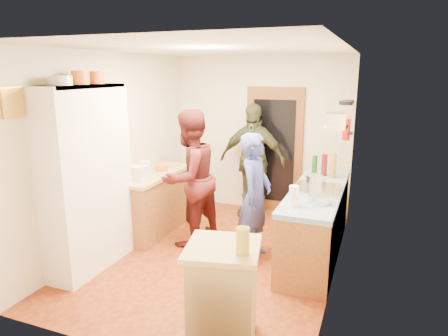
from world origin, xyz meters
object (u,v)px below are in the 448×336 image
Objects in this scene: person_back at (253,161)px; person_hob at (257,198)px; person_left at (194,178)px; hutch_body at (87,180)px; island_base at (223,297)px; right_counter_base at (316,224)px.

person_hob is at bearing -70.80° from person_back.
person_hob is 0.97m from person_left.
hutch_body is 1.41m from person_left.
person_left is at bearing 82.24° from person_hob.
person_hob is at bearing 27.24° from hutch_body.
island_base is 0.53× the size of person_hob.
person_hob reaches higher than right_counter_base.
hutch_body reaches higher than person_left.
hutch_body is 2.56× the size of island_base.
right_counter_base is 1.18× the size of person_left.
right_counter_base is 1.73m from person_left.
island_base is 0.46× the size of person_back.
person_left is 1.40m from person_back.
island_base reaches higher than right_counter_base.
right_counter_base is (2.50, 1.30, -0.68)m from hutch_body.
person_back reaches higher than person_hob.
person_back is (-0.52, 1.50, 0.12)m from person_hob.
island_base is at bearing -103.55° from right_counter_base.
person_hob is (-0.20, 1.67, 0.38)m from island_base.
person_left is (-0.94, 0.17, 0.12)m from person_hob.
hutch_body reaches higher than person_hob.
right_counter_base is at bearing 116.38° from person_left.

